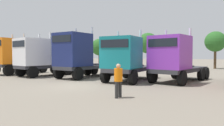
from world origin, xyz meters
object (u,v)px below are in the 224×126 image
Objects in this scene: semi_truck_teal at (126,59)px; semi_truck_white at (38,57)px; semi_truck_orange at (11,56)px; semi_truck_purple at (174,59)px; visitor_in_hivis at (118,78)px; semi_truck_navy at (77,55)px.

semi_truck_white is at bearing -89.49° from semi_truck_teal.
semi_truck_orange is 13.19m from semi_truck_teal.
visitor_in_hivis is (-1.58, -6.87, -0.82)m from semi_truck_purple.
semi_truck_orange is 0.94× the size of semi_truck_teal.
visitor_in_hivis is at bearing 3.08° from semi_truck_purple.
semi_truck_navy is 4.79m from semi_truck_teal.
semi_truck_orange is at bearing -90.03° from semi_truck_teal.
semi_truck_navy is at bearing -71.19° from semi_truck_purple.
semi_truck_orange reaches higher than semi_truck_white.
semi_truck_teal is at bearing 91.46° from semi_truck_navy.
semi_truck_orange is at bearing -11.06° from visitor_in_hivis.
semi_truck_navy reaches higher than semi_truck_white.
semi_truck_white is (4.00, -0.37, -0.11)m from semi_truck_orange.
semi_truck_purple is (12.56, 0.46, -0.10)m from semi_truck_white.
semi_truck_white is at bearing 89.16° from semi_truck_orange.
semi_truck_navy is at bearing -31.28° from visitor_in_hivis.
semi_truck_teal is (4.74, -0.64, -0.29)m from semi_truck_navy.
semi_truck_white is 1.03× the size of semi_truck_navy.
semi_truck_white is 1.00× the size of semi_truck_purple.
semi_truck_navy reaches higher than semi_truck_purple.
semi_truck_white is 12.57m from semi_truck_purple.
semi_truck_teal is (13.15, -0.95, -0.23)m from semi_truck_orange.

